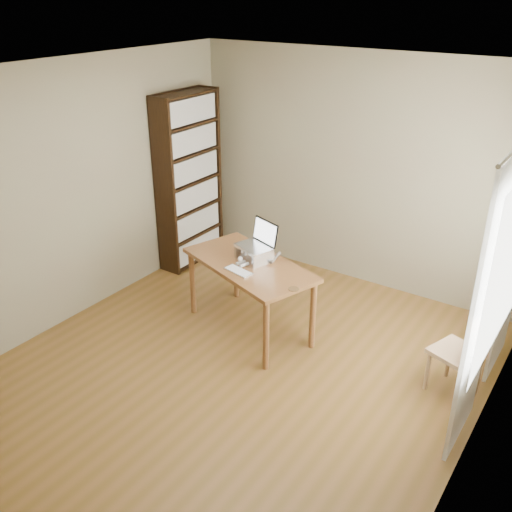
# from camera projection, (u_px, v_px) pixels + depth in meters

# --- Properties ---
(room) EXTENTS (4.04, 4.54, 2.64)m
(room) POSITION_uv_depth(u_px,v_px,m) (240.00, 240.00, 4.66)
(room) COLOR brown
(room) RESTS_ON ground
(bookshelf) EXTENTS (0.30, 0.90, 2.10)m
(bookshelf) POSITION_uv_depth(u_px,v_px,m) (189.00, 181.00, 6.86)
(bookshelf) COLOR black
(bookshelf) RESTS_ON ground
(curtains) EXTENTS (0.03, 1.90, 2.25)m
(curtains) POSITION_uv_depth(u_px,v_px,m) (502.00, 278.00, 4.34)
(curtains) COLOR white
(curtains) RESTS_ON ground
(desk) EXTENTS (1.52, 1.09, 0.75)m
(desk) POSITION_uv_depth(u_px,v_px,m) (249.00, 272.00, 5.56)
(desk) COLOR brown
(desk) RESTS_ON ground
(laptop_stand) EXTENTS (0.32, 0.25, 0.13)m
(laptop_stand) POSITION_uv_depth(u_px,v_px,m) (254.00, 252.00, 5.54)
(laptop_stand) COLOR silver
(laptop_stand) RESTS_ON desk
(laptop) EXTENTS (0.41, 0.39, 0.25)m
(laptop) POSITION_uv_depth(u_px,v_px,m) (257.00, 240.00, 5.54)
(laptop) COLOR silver
(laptop) RESTS_ON laptop_stand
(keyboard) EXTENTS (0.31, 0.18, 0.02)m
(keyboard) POSITION_uv_depth(u_px,v_px,m) (238.00, 271.00, 5.34)
(keyboard) COLOR silver
(keyboard) RESTS_ON desk
(coaster) EXTENTS (0.10, 0.10, 0.01)m
(coaster) POSITION_uv_depth(u_px,v_px,m) (294.00, 289.00, 5.04)
(coaster) COLOR #4F391B
(coaster) RESTS_ON desk
(cat) EXTENTS (0.26, 0.49, 0.16)m
(cat) POSITION_uv_depth(u_px,v_px,m) (258.00, 253.00, 5.56)
(cat) COLOR #493F39
(cat) RESTS_ON desk
(chair) EXTENTS (0.48, 0.47, 0.84)m
(chair) POSITION_uv_depth(u_px,v_px,m) (465.00, 350.00, 4.72)
(chair) COLOR tan
(chair) RESTS_ON ground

